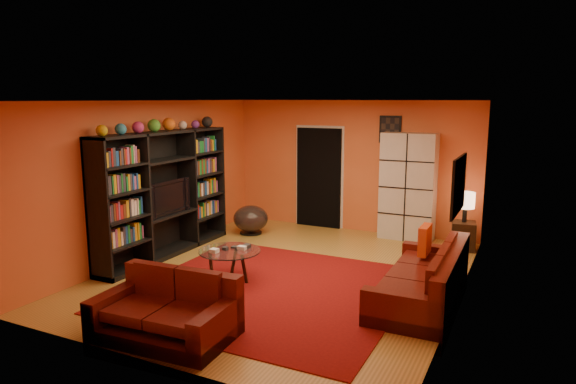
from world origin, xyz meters
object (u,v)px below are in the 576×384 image
at_px(tv, 165,197).
at_px(storage_cabinet, 408,187).
at_px(entertainment_unit, 165,194).
at_px(side_table, 463,236).
at_px(table_lamp, 466,201).
at_px(loveseat, 169,311).
at_px(coffee_table, 230,253).
at_px(bowl_chair, 251,219).
at_px(sofa, 428,280).

xyz_separation_m(tv, storage_cabinet, (3.40, 2.86, -0.00)).
bearing_deg(entertainment_unit, storage_cabinet, 39.06).
bearing_deg(side_table, table_lamp, 0.00).
distance_m(storage_cabinet, table_lamp, 1.12).
bearing_deg(table_lamp, entertainment_unit, -151.08).
xyz_separation_m(loveseat, coffee_table, (-0.33, 1.79, 0.13)).
xyz_separation_m(storage_cabinet, side_table, (1.07, -0.30, -0.75)).
height_order(entertainment_unit, storage_cabinet, entertainment_unit).
bearing_deg(loveseat, bowl_chair, 15.13).
xyz_separation_m(tv, loveseat, (1.94, -2.36, -0.72)).
xyz_separation_m(coffee_table, table_lamp, (2.86, 3.13, 0.47)).
distance_m(entertainment_unit, sofa, 4.48).
bearing_deg(storage_cabinet, bowl_chair, -160.03).
bearing_deg(entertainment_unit, side_table, 28.92).
bearing_deg(entertainment_unit, sofa, -1.82).
xyz_separation_m(coffee_table, side_table, (2.86, 3.13, -0.16)).
height_order(storage_cabinet, bowl_chair, storage_cabinet).
bearing_deg(entertainment_unit, bowl_chair, 71.19).
height_order(entertainment_unit, bowl_chair, entertainment_unit).
xyz_separation_m(bowl_chair, side_table, (3.91, 0.70, -0.05)).
xyz_separation_m(loveseat, side_table, (2.53, 4.92, -0.03)).
relative_size(bowl_chair, side_table, 1.37).
bearing_deg(side_table, coffee_table, -132.38).
xyz_separation_m(sofa, coffee_table, (-2.75, -0.49, 0.13)).
relative_size(sofa, bowl_chair, 3.39).
distance_m(bowl_chair, side_table, 3.97).
bearing_deg(tv, entertainment_unit, 42.00).
height_order(entertainment_unit, coffee_table, entertainment_unit).
height_order(sofa, loveseat, same).
distance_m(coffee_table, storage_cabinet, 3.91).
distance_m(tv, coffee_table, 1.82).
bearing_deg(coffee_table, loveseat, -79.66).
relative_size(loveseat, coffee_table, 1.74).
height_order(loveseat, storage_cabinet, storage_cabinet).
distance_m(sofa, loveseat, 3.32).
relative_size(entertainment_unit, bowl_chair, 4.38).
height_order(coffee_table, storage_cabinet, storage_cabinet).
distance_m(tv, bowl_chair, 2.07).
height_order(storage_cabinet, table_lamp, storage_cabinet).
relative_size(entertainment_unit, sofa, 1.29).
relative_size(loveseat, table_lamp, 2.96).
height_order(coffee_table, bowl_chair, bowl_chair).
distance_m(entertainment_unit, storage_cabinet, 4.44).
xyz_separation_m(entertainment_unit, tv, (0.05, -0.06, -0.04)).
height_order(sofa, coffee_table, sofa).
height_order(sofa, storage_cabinet, storage_cabinet).
height_order(loveseat, bowl_chair, loveseat).
bearing_deg(coffee_table, entertainment_unit, 159.33).
xyz_separation_m(tv, bowl_chair, (0.56, 1.86, -0.71)).
relative_size(coffee_table, storage_cabinet, 0.45).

